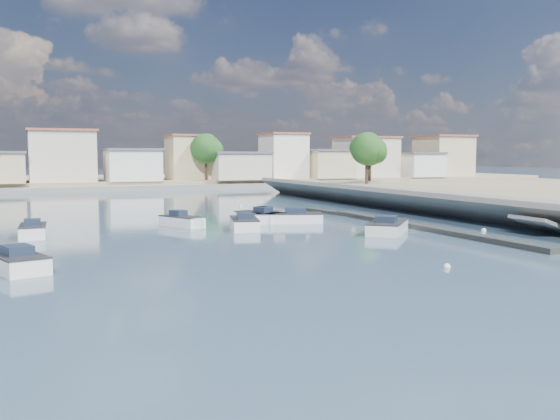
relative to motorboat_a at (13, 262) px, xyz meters
name	(u,v)px	position (x,y,z in m)	size (l,w,h in m)	color
ground	(218,204)	(21.35, 36.36, -0.38)	(400.00, 400.00, 0.00)	#304E61
seawall_walkway	(512,209)	(39.85, 9.36, 0.52)	(5.00, 90.00, 1.80)	slate
breakwater	(401,224)	(28.25, 9.05, -0.21)	(2.00, 31.02, 0.35)	black
far_shore_land	(141,181)	(21.35, 88.36, 0.32)	(160.00, 40.00, 1.40)	gray
far_shore_quay	(163,188)	(21.35, 67.36, 0.02)	(160.00, 2.50, 0.80)	slate
far_town	(216,159)	(32.06, 73.28, 4.56)	(113.01, 12.80, 8.35)	beige
shore_trees	(218,152)	(29.69, 64.48, 5.84)	(74.56, 38.32, 7.92)	#38281E
motorboat_a	(13,262)	(0.00, 0.00, 0.00)	(3.36, 5.59, 1.48)	white
motorboat_b	(244,224)	(16.08, 11.93, 0.00)	(3.03, 5.40, 1.48)	white
motorboat_c	(286,218)	(20.57, 14.42, 0.00)	(6.10, 3.78, 1.48)	white
motorboat_d	(259,218)	(18.76, 15.86, 0.00)	(4.05, 3.75, 1.48)	white
motorboat_e	(33,231)	(1.08, 13.08, 0.00)	(1.92, 4.83, 1.48)	white
motorboat_f	(257,217)	(18.78, 16.35, 0.00)	(3.48, 4.88, 1.48)	white
motorboat_g	(183,222)	(12.07, 14.86, 0.00)	(3.11, 4.36, 1.48)	white
motorboat_h	(388,227)	(25.11, 5.86, 0.00)	(5.47, 5.82, 1.48)	white
mooring_buoys	(359,222)	(26.26, 12.24, -0.33)	(12.30, 40.07, 0.37)	white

